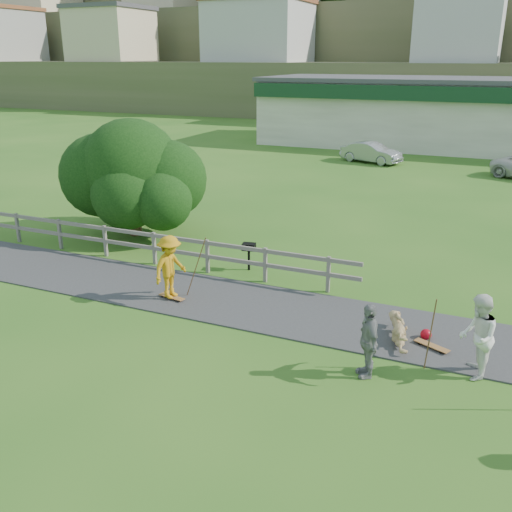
% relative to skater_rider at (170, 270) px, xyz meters
% --- Properties ---
extents(ground, '(260.00, 260.00, 0.00)m').
position_rel_skater_rider_xyz_m(ground, '(1.90, -0.95, -0.90)').
color(ground, '#2B611B').
rests_on(ground, ground).
extents(path, '(34.00, 3.00, 0.04)m').
position_rel_skater_rider_xyz_m(path, '(1.90, 0.55, -0.88)').
color(path, '#313133').
rests_on(path, ground).
extents(fence, '(15.05, 0.10, 1.10)m').
position_rel_skater_rider_xyz_m(fence, '(-2.72, 2.35, -0.18)').
color(fence, '#67645B').
rests_on(fence, ground).
extents(strip_mall, '(32.50, 10.75, 5.10)m').
position_rel_skater_rider_xyz_m(strip_mall, '(5.90, 33.99, 1.67)').
color(strip_mall, beige).
rests_on(strip_mall, ground).
extents(hillside, '(220.00, 67.00, 47.50)m').
position_rel_skater_rider_xyz_m(hillside, '(1.90, 90.36, 13.51)').
color(hillside, '#4D5633').
rests_on(hillside, ground).
extents(skater_rider, '(0.87, 1.27, 1.81)m').
position_rel_skater_rider_xyz_m(skater_rider, '(0.00, 0.00, 0.00)').
color(skater_rider, '#C68B12').
rests_on(skater_rider, ground).
extents(skater_fallen, '(1.78, 0.86, 0.63)m').
position_rel_skater_rider_xyz_m(skater_fallen, '(6.39, 0.08, -0.59)').
color(skater_fallen, tan).
rests_on(skater_fallen, ground).
extents(spectator_a, '(0.82, 0.99, 1.89)m').
position_rel_skater_rider_xyz_m(spectator_a, '(8.16, -0.89, 0.04)').
color(spectator_a, white).
rests_on(spectator_a, ground).
extents(spectator_b, '(0.83, 1.06, 1.68)m').
position_rel_skater_rider_xyz_m(spectator_b, '(6.03, -1.80, -0.06)').
color(spectator_b, gray).
rests_on(spectator_b, ground).
extents(car_silver, '(4.26, 2.59, 1.33)m').
position_rel_skater_rider_xyz_m(car_silver, '(0.07, 24.53, -0.24)').
color(car_silver, '#989B9F').
rests_on(car_silver, ground).
extents(tree, '(6.06, 6.06, 3.81)m').
position_rel_skater_rider_xyz_m(tree, '(-4.63, 4.88, 1.00)').
color(tree, black).
rests_on(tree, ground).
extents(bbq, '(0.47, 0.39, 0.90)m').
position_rel_skater_rider_xyz_m(bbq, '(1.01, 3.10, -0.45)').
color(bbq, black).
rests_on(bbq, ground).
extents(longboard_rider, '(0.86, 0.35, 0.09)m').
position_rel_skater_rider_xyz_m(longboard_rider, '(0.00, 0.00, -0.86)').
color(longboard_rider, brown).
rests_on(longboard_rider, ground).
extents(longboard_fallen, '(0.88, 0.56, 0.10)m').
position_rel_skater_rider_xyz_m(longboard_fallen, '(7.19, -0.02, -0.86)').
color(longboard_fallen, brown).
rests_on(longboard_fallen, ground).
extents(helmet, '(0.27, 0.27, 0.27)m').
position_rel_skater_rider_xyz_m(helmet, '(6.99, 0.43, -0.77)').
color(helmet, '#A80717').
rests_on(helmet, ground).
extents(pole_rider, '(0.03, 0.03, 1.99)m').
position_rel_skater_rider_xyz_m(pole_rider, '(0.60, 0.40, 0.09)').
color(pole_rider, brown).
rests_on(pole_rider, ground).
extents(pole_spec_left, '(0.03, 0.03, 1.70)m').
position_rel_skater_rider_xyz_m(pole_spec_left, '(7.21, -1.00, -0.06)').
color(pole_spec_left, brown).
rests_on(pole_spec_left, ground).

